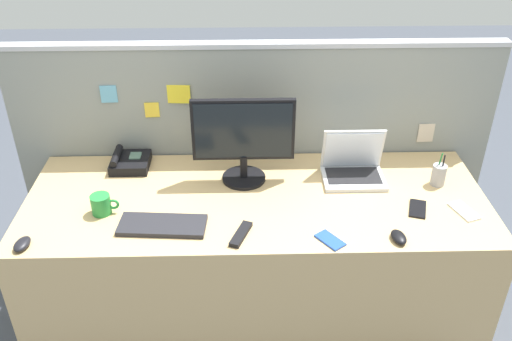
{
  "coord_description": "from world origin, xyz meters",
  "views": [
    {
      "loc": [
        -0.06,
        -2.17,
        2.22
      ],
      "look_at": [
        0.0,
        0.05,
        0.85
      ],
      "focal_mm": 39.02,
      "sensor_mm": 36.0,
      "label": 1
    }
  ],
  "objects_px": {
    "keyboard_main": "(162,225)",
    "coffee_mug": "(101,204)",
    "cell_phone_white_slab": "(464,211)",
    "desk_phone": "(129,162)",
    "cell_phone_black_slab": "(418,209)",
    "computer_mouse_left_hand": "(399,237)",
    "tv_remote": "(241,234)",
    "cell_phone_blue_case": "(330,240)",
    "desktop_monitor": "(243,136)",
    "laptop": "(353,165)",
    "pen_cup": "(439,175)",
    "computer_mouse_right_hand": "(22,244)"
  },
  "relations": [
    {
      "from": "coffee_mug",
      "to": "desk_phone",
      "type": "bearing_deg",
      "value": 82.25
    },
    {
      "from": "desk_phone",
      "to": "computer_mouse_left_hand",
      "type": "relative_size",
      "value": 1.99
    },
    {
      "from": "desktop_monitor",
      "to": "pen_cup",
      "type": "height_order",
      "value": "desktop_monitor"
    },
    {
      "from": "desk_phone",
      "to": "computer_mouse_right_hand",
      "type": "distance_m",
      "value": 0.72
    },
    {
      "from": "computer_mouse_left_hand",
      "to": "tv_remote",
      "type": "bearing_deg",
      "value": 168.31
    },
    {
      "from": "cell_phone_white_slab",
      "to": "pen_cup",
      "type": "bearing_deg",
      "value": 83.69
    },
    {
      "from": "cell_phone_blue_case",
      "to": "tv_remote",
      "type": "distance_m",
      "value": 0.38
    },
    {
      "from": "desktop_monitor",
      "to": "cell_phone_black_slab",
      "type": "relative_size",
      "value": 3.51
    },
    {
      "from": "cell_phone_white_slab",
      "to": "computer_mouse_right_hand",
      "type": "bearing_deg",
      "value": 166.6
    },
    {
      "from": "pen_cup",
      "to": "cell_phone_blue_case",
      "type": "bearing_deg",
      "value": -144.0
    },
    {
      "from": "cell_phone_blue_case",
      "to": "cell_phone_black_slab",
      "type": "height_order",
      "value": "same"
    },
    {
      "from": "computer_mouse_right_hand",
      "to": "cell_phone_black_slab",
      "type": "height_order",
      "value": "computer_mouse_right_hand"
    },
    {
      "from": "tv_remote",
      "to": "desk_phone",
      "type": "bearing_deg",
      "value": 155.93
    },
    {
      "from": "pen_cup",
      "to": "cell_phone_white_slab",
      "type": "xyz_separation_m",
      "value": [
        0.05,
        -0.23,
        -0.05
      ]
    },
    {
      "from": "laptop",
      "to": "tv_remote",
      "type": "xyz_separation_m",
      "value": [
        -0.56,
        -0.47,
        -0.06
      ]
    },
    {
      "from": "keyboard_main",
      "to": "computer_mouse_right_hand",
      "type": "bearing_deg",
      "value": -163.75
    },
    {
      "from": "pen_cup",
      "to": "cell_phone_black_slab",
      "type": "height_order",
      "value": "pen_cup"
    },
    {
      "from": "keyboard_main",
      "to": "desktop_monitor",
      "type": "bearing_deg",
      "value": 51.68
    },
    {
      "from": "laptop",
      "to": "computer_mouse_left_hand",
      "type": "relative_size",
      "value": 3.04
    },
    {
      "from": "laptop",
      "to": "tv_remote",
      "type": "distance_m",
      "value": 0.73
    },
    {
      "from": "cell_phone_blue_case",
      "to": "tv_remote",
      "type": "bearing_deg",
      "value": 137.15
    },
    {
      "from": "laptop",
      "to": "tv_remote",
      "type": "height_order",
      "value": "laptop"
    },
    {
      "from": "laptop",
      "to": "keyboard_main",
      "type": "bearing_deg",
      "value": -156.35
    },
    {
      "from": "cell_phone_black_slab",
      "to": "cell_phone_white_slab",
      "type": "relative_size",
      "value": 0.93
    },
    {
      "from": "cell_phone_white_slab",
      "to": "desktop_monitor",
      "type": "bearing_deg",
      "value": 143.44
    },
    {
      "from": "cell_phone_white_slab",
      "to": "coffee_mug",
      "type": "xyz_separation_m",
      "value": [
        -1.65,
        0.04,
        0.04
      ]
    },
    {
      "from": "desk_phone",
      "to": "keyboard_main",
      "type": "bearing_deg",
      "value": -66.04
    },
    {
      "from": "cell_phone_blue_case",
      "to": "cell_phone_white_slab",
      "type": "distance_m",
      "value": 0.67
    },
    {
      "from": "cell_phone_blue_case",
      "to": "cell_phone_black_slab",
      "type": "relative_size",
      "value": 0.93
    },
    {
      "from": "keyboard_main",
      "to": "coffee_mug",
      "type": "height_order",
      "value": "coffee_mug"
    },
    {
      "from": "cell_phone_white_slab",
      "to": "coffee_mug",
      "type": "height_order",
      "value": "coffee_mug"
    },
    {
      "from": "desk_phone",
      "to": "desktop_monitor",
      "type": "bearing_deg",
      "value": -12.11
    },
    {
      "from": "cell_phone_white_slab",
      "to": "coffee_mug",
      "type": "relative_size",
      "value": 1.19
    },
    {
      "from": "pen_cup",
      "to": "cell_phone_blue_case",
      "type": "relative_size",
      "value": 1.33
    },
    {
      "from": "keyboard_main",
      "to": "computer_mouse_left_hand",
      "type": "distance_m",
      "value": 1.02
    },
    {
      "from": "computer_mouse_left_hand",
      "to": "tv_remote",
      "type": "height_order",
      "value": "computer_mouse_left_hand"
    },
    {
      "from": "laptop",
      "to": "cell_phone_black_slab",
      "type": "xyz_separation_m",
      "value": [
        0.25,
        -0.29,
        -0.06
      ]
    },
    {
      "from": "pen_cup",
      "to": "tv_remote",
      "type": "relative_size",
      "value": 1.02
    },
    {
      "from": "keyboard_main",
      "to": "tv_remote",
      "type": "bearing_deg",
      "value": -7.4
    },
    {
      "from": "desktop_monitor",
      "to": "laptop",
      "type": "relative_size",
      "value": 1.62
    },
    {
      "from": "pen_cup",
      "to": "cell_phone_blue_case",
      "type": "xyz_separation_m",
      "value": [
        -0.59,
        -0.43,
        -0.05
      ]
    },
    {
      "from": "cell_phone_black_slab",
      "to": "coffee_mug",
      "type": "relative_size",
      "value": 1.1
    },
    {
      "from": "desktop_monitor",
      "to": "keyboard_main",
      "type": "xyz_separation_m",
      "value": [
        -0.36,
        -0.39,
        -0.23
      ]
    },
    {
      "from": "keyboard_main",
      "to": "cell_phone_blue_case",
      "type": "distance_m",
      "value": 0.73
    },
    {
      "from": "cell_phone_black_slab",
      "to": "coffee_mug",
      "type": "distance_m",
      "value": 1.44
    },
    {
      "from": "desk_phone",
      "to": "coffee_mug",
      "type": "relative_size",
      "value": 1.56
    },
    {
      "from": "tv_remote",
      "to": "pen_cup",
      "type": "bearing_deg",
      "value": 43.34
    },
    {
      "from": "desk_phone",
      "to": "coffee_mug",
      "type": "xyz_separation_m",
      "value": [
        -0.05,
        -0.4,
        0.02
      ]
    },
    {
      "from": "pen_cup",
      "to": "desk_phone",
      "type": "bearing_deg",
      "value": 172.4
    },
    {
      "from": "laptop",
      "to": "cell_phone_black_slab",
      "type": "relative_size",
      "value": 2.17
    }
  ]
}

